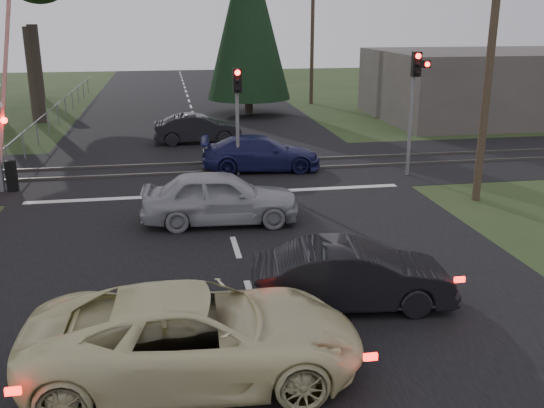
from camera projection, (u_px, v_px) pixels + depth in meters
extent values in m
plane|color=#283B1B|center=(251.00, 296.00, 13.42)|extent=(120.00, 120.00, 0.00)
cube|color=black|center=(214.00, 181.00, 22.83)|extent=(14.00, 100.00, 0.01)
cube|color=black|center=(210.00, 168.00, 24.71)|extent=(120.00, 8.00, 0.01)
cube|color=silver|center=(219.00, 194.00, 21.14)|extent=(13.00, 0.35, 0.00)
cube|color=#59544C|center=(212.00, 172.00, 23.95)|extent=(120.00, 0.12, 0.10)
cube|color=#59544C|center=(209.00, 163.00, 25.45)|extent=(120.00, 0.12, 0.10)
sphere|color=#FF0C07|center=(4.00, 120.00, 20.59)|extent=(0.22, 0.22, 0.22)
cube|color=black|center=(12.00, 176.00, 21.31)|extent=(0.35, 0.25, 1.10)
cube|color=red|center=(5.00, 77.00, 20.33)|extent=(1.16, 0.10, 5.93)
cylinder|color=slate|center=(410.00, 127.00, 23.12)|extent=(0.14, 0.14, 3.80)
cube|color=black|center=(416.00, 64.00, 22.26)|extent=(0.32, 0.24, 0.90)
sphere|color=#FF0C07|center=(418.00, 56.00, 22.05)|extent=(0.20, 0.20, 0.20)
sphere|color=black|center=(418.00, 64.00, 22.13)|extent=(0.18, 0.18, 0.18)
sphere|color=black|center=(417.00, 73.00, 22.22)|extent=(0.18, 0.18, 0.18)
cube|color=black|center=(426.00, 64.00, 22.32)|extent=(0.28, 0.22, 0.28)
sphere|color=#FF0C07|center=(427.00, 64.00, 22.21)|extent=(0.18, 0.18, 0.18)
cylinder|color=slate|center=(238.00, 134.00, 23.28)|extent=(0.14, 0.14, 3.20)
cube|color=black|center=(237.00, 81.00, 22.50)|extent=(0.32, 0.24, 0.90)
sphere|color=#FF0C07|center=(238.00, 73.00, 22.29)|extent=(0.20, 0.20, 0.20)
sphere|color=black|center=(238.00, 81.00, 22.38)|extent=(0.18, 0.18, 0.18)
sphere|color=black|center=(238.00, 89.00, 22.47)|extent=(0.18, 0.18, 0.18)
cylinder|color=#4C3D2D|center=(490.00, 64.00, 19.13)|extent=(0.26, 0.26, 9.00)
cylinder|color=#4C3D2D|center=(312.00, 38.00, 41.71)|extent=(0.26, 0.26, 9.00)
cylinder|color=#4C3D2D|center=(258.00, 30.00, 65.24)|extent=(0.26, 0.26, 9.00)
cylinder|color=#473D33|center=(35.00, 75.00, 34.68)|extent=(0.80, 0.80, 5.40)
cylinder|color=#473D33|center=(36.00, 62.00, 44.70)|extent=(0.80, 0.80, 5.40)
cylinder|color=#473D33|center=(249.00, 98.00, 38.17)|extent=(0.50, 0.50, 2.00)
cone|color=black|center=(248.00, 15.00, 36.69)|extent=(5.20, 5.20, 10.00)
cube|color=#59514C|center=(496.00, 85.00, 36.48)|extent=(14.00, 10.00, 4.00)
imported|color=beige|center=(196.00, 335.00, 10.20)|extent=(5.76, 2.84, 1.57)
imported|color=black|center=(352.00, 276.00, 12.76)|extent=(4.36, 1.90, 1.39)
imported|color=#999BA1|center=(220.00, 197.00, 17.98)|extent=(4.77, 2.17, 1.59)
imported|color=#181B4A|center=(261.00, 153.00, 24.23)|extent=(4.89, 2.33, 1.38)
imported|color=black|center=(198.00, 129.00, 29.49)|extent=(4.26, 1.56, 1.39)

